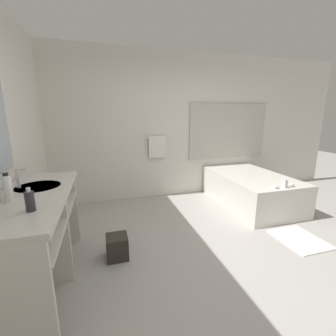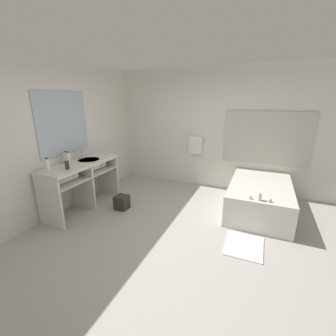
% 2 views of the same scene
% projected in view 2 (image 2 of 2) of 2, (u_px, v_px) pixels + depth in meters
% --- Properties ---
extents(ground_plane, '(16.00, 16.00, 0.00)m').
position_uv_depth(ground_plane, '(173.00, 233.00, 3.54)').
color(ground_plane, '#A8A39E').
rests_on(ground_plane, ground).
extents(wall_back_with_blinds, '(7.40, 0.13, 2.70)m').
position_uv_depth(wall_back_with_blinds, '(211.00, 130.00, 5.08)').
color(wall_back_with_blinds, silver).
rests_on(wall_back_with_blinds, ground_plane).
extents(wall_left_with_mirror, '(0.08, 7.40, 2.70)m').
position_uv_depth(wall_left_with_mirror, '(57.00, 138.00, 3.98)').
color(wall_left_with_mirror, silver).
rests_on(wall_left_with_mirror, ground_plane).
extents(vanity_counter, '(0.58, 1.53, 0.91)m').
position_uv_depth(vanity_counter, '(83.00, 174.00, 4.21)').
color(vanity_counter, silver).
rests_on(vanity_counter, ground_plane).
extents(sink_faucet, '(0.09, 0.04, 0.18)m').
position_uv_depth(sink_faucet, '(82.00, 154.00, 4.35)').
color(sink_faucet, silver).
rests_on(sink_faucet, vanity_counter).
extents(bathtub, '(1.06, 1.71, 0.66)m').
position_uv_depth(bathtub, '(259.00, 196.00, 4.18)').
color(bathtub, silver).
rests_on(bathtub, ground_plane).
extents(water_bottle_1, '(0.07, 0.07, 0.23)m').
position_uv_depth(water_bottle_1, '(69.00, 158.00, 4.00)').
color(water_bottle_1, silver).
rests_on(water_bottle_1, vanity_counter).
extents(water_bottle_2, '(0.07, 0.07, 0.24)m').
position_uv_depth(water_bottle_2, '(48.00, 165.00, 3.55)').
color(water_bottle_2, silver).
rests_on(water_bottle_2, vanity_counter).
extents(water_bottle_3, '(0.07, 0.07, 0.23)m').
position_uv_depth(water_bottle_3, '(66.00, 157.00, 4.05)').
color(water_bottle_3, silver).
rests_on(water_bottle_3, vanity_counter).
extents(soap_dispenser, '(0.06, 0.06, 0.17)m').
position_uv_depth(soap_dispenser, '(67.00, 165.00, 3.72)').
color(soap_dispenser, '#28282D').
rests_on(soap_dispenser, vanity_counter).
extents(waste_bin, '(0.24, 0.24, 0.26)m').
position_uv_depth(waste_bin, '(122.00, 202.00, 4.29)').
color(waste_bin, '#2D2823').
rests_on(waste_bin, ground_plane).
extents(bath_mat, '(0.52, 0.61, 0.02)m').
position_uv_depth(bath_mat, '(244.00, 246.00, 3.22)').
color(bath_mat, white).
rests_on(bath_mat, ground_plane).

